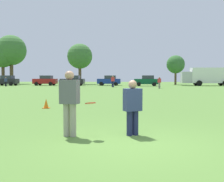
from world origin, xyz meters
TOP-DOWN VIEW (x-y plane):
  - ground_plane at (0.00, 0.00)m, footprint 166.44×166.44m
  - player_thrower at (-1.67, 0.66)m, footprint 0.51×0.35m
  - player_defender at (-0.04, 0.94)m, footprint 0.52×0.44m
  - frisbee at (-1.10, 0.52)m, footprint 0.28×0.27m
  - traffic_cone at (-4.44, 6.96)m, footprint 0.32×0.32m
  - parked_car_near_left at (-23.72, 42.17)m, footprint 4.22×2.25m
  - parked_car_mid_left at (-16.78, 43.05)m, footprint 4.22×2.25m
  - parked_car_center at (-11.58, 42.48)m, footprint 4.22×2.25m
  - parked_car_mid_right at (-5.20, 44.16)m, footprint 4.22×2.25m
  - parked_car_near_right at (1.50, 42.02)m, footprint 4.22×2.25m
  - box_truck at (12.17, 44.65)m, footprint 8.52×3.08m
  - bystander_sideline_watcher at (-21.90, 38.18)m, footprint 0.48×0.38m
  - bystander_far_jogger at (2.90, 31.74)m, footprint 0.49×0.46m
  - bystander_field_marshal at (-3.82, 36.09)m, footprint 0.53×0.39m
  - tree_west_maple at (-29.66, 52.72)m, footprint 5.85×5.85m
  - tree_center_elm at (-28.00, 53.34)m, footprint 6.65×6.65m
  - tree_east_birch at (-12.31, 52.07)m, footprint 5.29×5.29m
  - tree_east_oak at (7.50, 50.79)m, footprint 3.63×3.63m

SIDE VIEW (x-z plane):
  - ground_plane at x=0.00m, z-range 0.00..0.00m
  - traffic_cone at x=-4.44m, z-range -0.01..0.47m
  - player_defender at x=-0.04m, z-range 0.08..1.55m
  - bystander_sideline_watcher at x=-21.90m, z-range 0.10..1.64m
  - bystander_far_jogger at x=2.90m, z-range 0.10..1.66m
  - frisbee at x=-1.10m, z-range 0.84..0.93m
  - parked_car_near_left at x=-23.72m, z-range 0.01..1.83m
  - parked_car_mid_left at x=-16.78m, z-range 0.01..1.83m
  - parked_car_center at x=-11.58m, z-range 0.01..1.83m
  - parked_car_mid_right at x=-5.20m, z-range 0.01..1.83m
  - parked_car_near_right at x=1.50m, z-range 0.01..1.83m
  - player_thrower at x=-1.67m, z-range 0.11..1.82m
  - bystander_field_marshal at x=-3.82m, z-range 0.11..1.86m
  - box_truck at x=12.17m, z-range 0.16..3.34m
  - tree_east_oak at x=7.50m, z-range 1.11..7.02m
  - tree_east_birch at x=-12.31m, z-range 1.62..10.21m
  - tree_west_maple at x=-29.66m, z-range 1.78..11.28m
  - tree_center_elm at x=-28.00m, z-range 2.03..12.83m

